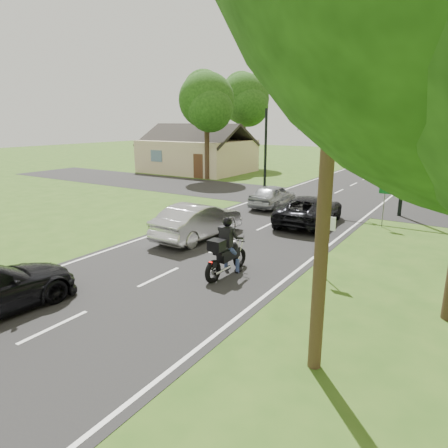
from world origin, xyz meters
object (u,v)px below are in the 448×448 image
(utility_pole_near, at_px, (330,123))
(utility_pole_far, at_px, (445,121))
(motorcycle_rider, at_px, (226,253))
(silver_suv, at_px, (273,196))
(sign_white, at_px, (327,232))
(traffic_signal, at_px, (371,139))
(sign_green, at_px, (385,195))
(dark_suv, at_px, (309,210))
(silver_sedan, at_px, (198,221))

(utility_pole_near, relative_size, utility_pole_far, 1.00)
(utility_pole_near, bearing_deg, motorcycle_rider, 142.48)
(silver_suv, height_order, sign_white, sign_white)
(traffic_signal, height_order, sign_green, traffic_signal)
(dark_suv, xyz_separation_m, utility_pole_near, (4.57, -11.60, 4.35))
(silver_suv, relative_size, utility_pole_near, 0.41)
(sign_green, bearing_deg, dark_suv, -157.10)
(motorcycle_rider, bearing_deg, dark_suv, 92.67)
(traffic_signal, relative_size, sign_white, 3.00)
(utility_pole_near, xyz_separation_m, sign_green, (-1.30, 12.98, -3.49))
(silver_sedan, bearing_deg, dark_suv, -121.16)
(utility_pole_far, bearing_deg, dark_suv, -110.24)
(motorcycle_rider, distance_m, sign_green, 10.11)
(motorcycle_rider, xyz_separation_m, silver_sedan, (-3.41, 3.09, -0.01))
(traffic_signal, height_order, utility_pole_far, utility_pole_far)
(silver_suv, xyz_separation_m, sign_white, (6.44, -9.34, 0.89))
(motorcycle_rider, height_order, utility_pole_near, utility_pole_near)
(utility_pole_near, xyz_separation_m, utility_pole_far, (0.00, 24.00, 0.00))
(dark_suv, relative_size, silver_sedan, 1.09)
(silver_suv, distance_m, utility_pole_far, 13.26)
(motorcycle_rider, xyz_separation_m, sign_green, (3.11, 9.59, 0.79))
(motorcycle_rider, distance_m, silver_suv, 11.49)
(motorcycle_rider, bearing_deg, utility_pole_near, -35.97)
(traffic_signal, bearing_deg, motorcycle_rider, -97.02)
(silver_sedan, height_order, sign_green, sign_green)
(utility_pole_far, bearing_deg, sign_green, -96.73)
(utility_pole_near, distance_m, sign_white, 6.26)
(utility_pole_near, height_order, sign_white, utility_pole_near)
(utility_pole_near, bearing_deg, traffic_signal, 100.14)
(motorcycle_rider, relative_size, traffic_signal, 0.37)
(sign_white, distance_m, sign_green, 8.00)
(silver_suv, bearing_deg, dark_suv, 141.49)
(dark_suv, height_order, silver_sedan, silver_sedan)
(utility_pole_far, bearing_deg, utility_pole_near, -90.00)
(silver_suv, height_order, sign_green, sign_green)
(silver_sedan, xyz_separation_m, utility_pole_far, (7.82, 17.52, 4.28))
(motorcycle_rider, xyz_separation_m, utility_pole_near, (4.41, -3.39, 4.28))
(sign_white, bearing_deg, utility_pole_far, 85.49)
(silver_sedan, distance_m, silver_suv, 7.85)
(motorcycle_rider, xyz_separation_m, utility_pole_far, (4.41, 20.61, 4.28))
(utility_pole_near, bearing_deg, sign_white, 106.76)
(motorcycle_rider, distance_m, silver_sedan, 4.60)
(silver_suv, bearing_deg, utility_pole_near, 119.46)
(dark_suv, distance_m, traffic_signal, 5.82)
(silver_suv, bearing_deg, traffic_signal, -161.27)
(dark_suv, relative_size, utility_pole_near, 0.52)
(dark_suv, bearing_deg, traffic_signal, -115.08)
(utility_pole_far, xyz_separation_m, sign_green, (-1.30, -11.02, -3.49))
(traffic_signal, xyz_separation_m, sign_white, (1.36, -11.02, -2.54))
(utility_pole_near, bearing_deg, silver_suv, 119.01)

